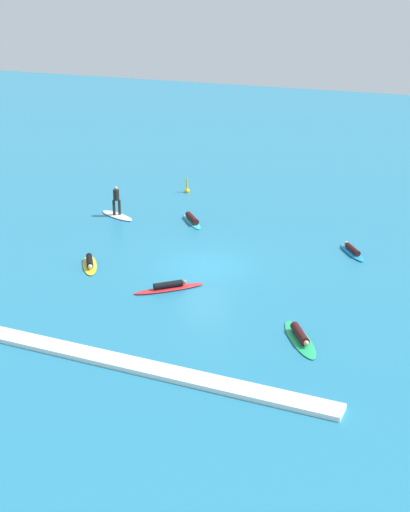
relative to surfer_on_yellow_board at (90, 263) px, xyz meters
The scene contains 9 objects.
ground_plane 5.65m from the surfer_on_yellow_board, 24.21° to the left, with size 120.00×120.00×0.00m, color teal.
surfer_on_yellow_board is the anchor object (origin of this frame).
surfer_on_teal_board 8.38m from the surfer_on_yellow_board, 78.13° to the left, with size 2.35×2.56×0.43m.
surfer_on_green_board 12.19m from the surfer_on_yellow_board, 16.10° to the right, with size 2.49×3.17×0.43m.
surfer_on_white_board 7.90m from the surfer_on_yellow_board, 110.55° to the left, with size 2.78×1.77×1.83m.
surfer_on_red_board 4.98m from the surfer_on_yellow_board, 12.16° to the right, with size 2.74×2.72×0.40m.
surfer_on_blue_board 13.28m from the surfer_on_yellow_board, 31.32° to the left, with size 2.02×2.45×0.39m.
marker_buoy 13.74m from the surfer_on_yellow_board, 94.86° to the left, with size 0.36×0.36×1.05m.
wave_crest 9.39m from the surfer_on_yellow_board, 56.76° to the right, with size 18.75×0.90×0.18m, color white.
Camera 1 is at (13.45, -30.45, 13.27)m, focal length 51.34 mm.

